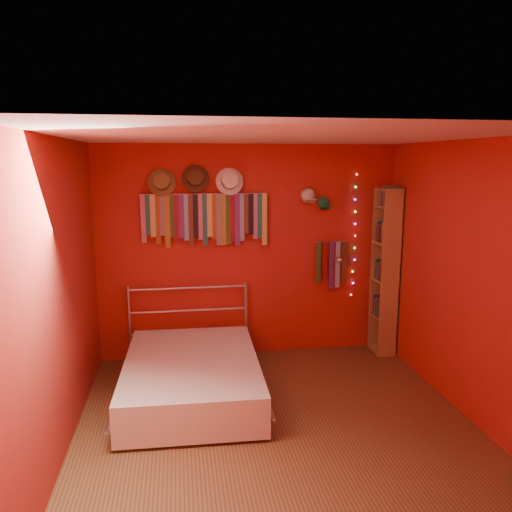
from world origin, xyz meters
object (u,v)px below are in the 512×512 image
tie_rack (206,217)px  reading_lamp (338,260)px  bed (192,376)px  bookshelf (388,271)px

tie_rack → reading_lamp: 1.62m
tie_rack → reading_lamp: (1.53, -0.16, -0.51)m
bed → bookshelf: bearing=21.1°
reading_lamp → bookshelf: bearing=0.2°
reading_lamp → bookshelf: 0.65m
reading_lamp → bookshelf: (0.63, 0.00, -0.15)m
tie_rack → bed: size_ratio=0.76×
tie_rack → bed: bearing=-102.6°
bookshelf → tie_rack: bearing=175.9°
reading_lamp → bed: size_ratio=0.15×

